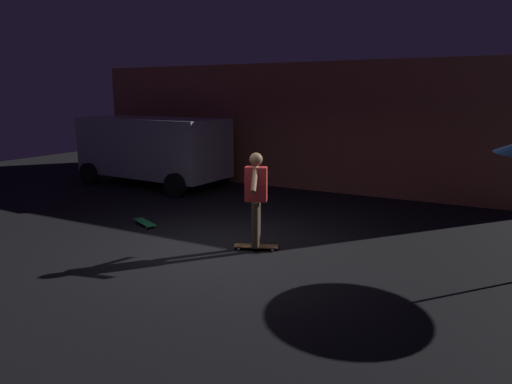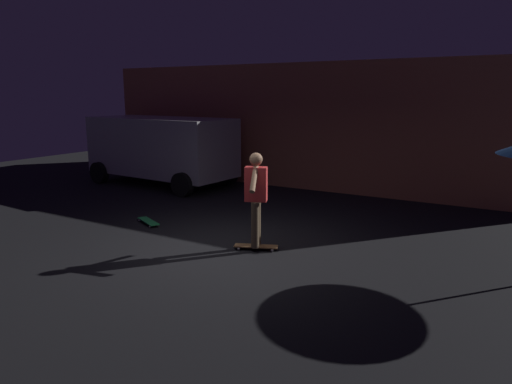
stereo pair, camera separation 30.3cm
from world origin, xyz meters
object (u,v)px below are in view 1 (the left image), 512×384
at_px(skater, 256,193).
at_px(skateboard_ridden, 256,246).
at_px(skateboard_spare, 145,223).
at_px(parked_van, 153,147).

bearing_deg(skater, skateboard_ridden, 0.00).
height_order(skateboard_ridden, skater, skater).
xyz_separation_m(skateboard_ridden, skater, (-0.00, 0.00, 0.98)).
relative_size(skateboard_ridden, skater, 0.48).
bearing_deg(skateboard_spare, skater, -5.59).
xyz_separation_m(parked_van, skater, (5.65, -3.90, -0.12)).
xyz_separation_m(parked_van, skateboard_spare, (2.81, -3.62, -1.11)).
bearing_deg(parked_van, skateboard_spare, -52.18).
distance_m(parked_van, skater, 6.86).
xyz_separation_m(parked_van, skateboard_ridden, (5.65, -3.90, -1.11)).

